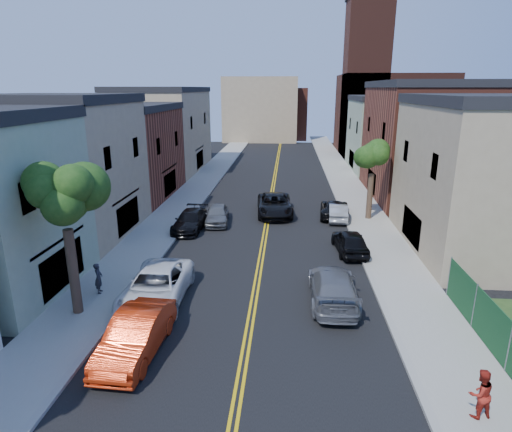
% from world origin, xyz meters
% --- Properties ---
extents(sidewalk_left, '(3.20, 100.00, 0.15)m').
position_xyz_m(sidewalk_left, '(-7.90, 40.00, 0.07)').
color(sidewalk_left, gray).
rests_on(sidewalk_left, ground).
extents(sidewalk_right, '(3.20, 100.00, 0.15)m').
position_xyz_m(sidewalk_right, '(7.90, 40.00, 0.07)').
color(sidewalk_right, gray).
rests_on(sidewalk_right, ground).
extents(curb_left, '(0.30, 100.00, 0.15)m').
position_xyz_m(curb_left, '(-6.15, 40.00, 0.07)').
color(curb_left, gray).
rests_on(curb_left, ground).
extents(curb_right, '(0.30, 100.00, 0.15)m').
position_xyz_m(curb_right, '(6.15, 40.00, 0.07)').
color(curb_right, gray).
rests_on(curb_right, ground).
extents(bldg_left_tan_near, '(9.00, 10.00, 9.00)m').
position_xyz_m(bldg_left_tan_near, '(-14.00, 25.00, 4.50)').
color(bldg_left_tan_near, '#998466').
rests_on(bldg_left_tan_near, ground).
extents(bldg_left_brick, '(9.00, 12.00, 8.00)m').
position_xyz_m(bldg_left_brick, '(-14.00, 36.00, 4.00)').
color(bldg_left_brick, brown).
rests_on(bldg_left_brick, ground).
extents(bldg_left_tan_far, '(9.00, 16.00, 9.50)m').
position_xyz_m(bldg_left_tan_far, '(-14.00, 50.00, 4.75)').
color(bldg_left_tan_far, '#998466').
rests_on(bldg_left_tan_far, ground).
extents(bldg_right_tan, '(9.00, 12.00, 9.00)m').
position_xyz_m(bldg_right_tan, '(14.00, 24.00, 4.50)').
color(bldg_right_tan, '#998466').
rests_on(bldg_right_tan, ground).
extents(bldg_right_brick, '(9.00, 14.00, 10.00)m').
position_xyz_m(bldg_right_brick, '(14.00, 38.00, 5.00)').
color(bldg_right_brick, brown).
rests_on(bldg_right_brick, ground).
extents(bldg_right_palegrn, '(9.00, 12.00, 8.50)m').
position_xyz_m(bldg_right_palegrn, '(14.00, 52.00, 4.25)').
color(bldg_right_palegrn, gray).
rests_on(bldg_right_palegrn, ground).
extents(church, '(16.20, 14.20, 22.60)m').
position_xyz_m(church, '(16.33, 67.07, 7.24)').
color(church, '#4C2319').
rests_on(church, ground).
extents(backdrop_left, '(14.00, 8.00, 12.00)m').
position_xyz_m(backdrop_left, '(-4.00, 82.00, 6.00)').
color(backdrop_left, '#998466').
rests_on(backdrop_left, ground).
extents(backdrop_center, '(10.00, 8.00, 10.00)m').
position_xyz_m(backdrop_center, '(0.00, 86.00, 5.00)').
color(backdrop_center, brown).
rests_on(backdrop_center, ground).
extents(tree_left_mid, '(5.20, 5.20, 9.29)m').
position_xyz_m(tree_left_mid, '(-7.88, 14.01, 6.58)').
color(tree_left_mid, '#3D2B1E').
rests_on(tree_left_mid, sidewalk_left).
extents(tree_right_far, '(4.40, 4.40, 8.03)m').
position_xyz_m(tree_right_far, '(7.92, 30.01, 5.76)').
color(tree_right_far, '#3D2B1E').
rests_on(tree_right_far, sidewalk_right).
extents(red_sedan, '(1.98, 5.03, 1.63)m').
position_xyz_m(red_sedan, '(-4.20, 11.27, 0.81)').
color(red_sedan, red).
rests_on(red_sedan, ground).
extents(white_pickup, '(2.82, 5.96, 1.64)m').
position_xyz_m(white_pickup, '(-4.67, 15.47, 0.82)').
color(white_pickup, white).
rests_on(white_pickup, ground).
extents(grey_car_left, '(2.15, 4.40, 1.44)m').
position_xyz_m(grey_car_left, '(-3.80, 28.21, 0.72)').
color(grey_car_left, '#54575B').
rests_on(grey_car_left, ground).
extents(black_car_left, '(2.15, 4.88, 1.39)m').
position_xyz_m(black_car_left, '(-5.50, 26.51, 0.70)').
color(black_car_left, black).
rests_on(black_car_left, ground).
extents(grey_car_right, '(2.25, 5.48, 1.59)m').
position_xyz_m(grey_car_right, '(3.80, 16.13, 0.79)').
color(grey_car_right, slate).
rests_on(grey_car_right, ground).
extents(black_car_right, '(2.12, 4.47, 1.48)m').
position_xyz_m(black_car_right, '(5.50, 22.77, 0.74)').
color(black_car_right, black).
rests_on(black_car_right, ground).
extents(silver_car_right, '(1.68, 4.11, 1.33)m').
position_xyz_m(silver_car_right, '(5.50, 29.77, 0.66)').
color(silver_car_right, '#9B9DA2').
rests_on(silver_car_right, ground).
extents(dark_car_right_far, '(2.57, 4.92, 1.32)m').
position_xyz_m(dark_car_right_far, '(5.31, 30.71, 0.66)').
color(dark_car_right_far, black).
rests_on(dark_car_right_far, ground).
extents(black_suv_lane, '(3.21, 6.17, 1.66)m').
position_xyz_m(black_suv_lane, '(0.50, 30.94, 0.83)').
color(black_suv_lane, black).
rests_on(black_suv_lane, ground).
extents(pedestrian_left, '(0.49, 0.64, 1.55)m').
position_xyz_m(pedestrian_left, '(-7.73, 15.95, 0.93)').
color(pedestrian_left, '#27262E').
rests_on(pedestrian_left, sidewalk_left).
extents(pedestrian_right, '(0.93, 0.80, 1.64)m').
position_xyz_m(pedestrian_right, '(7.55, 8.64, 0.97)').
color(pedestrian_right, maroon).
rests_on(pedestrian_right, sidewalk_right).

